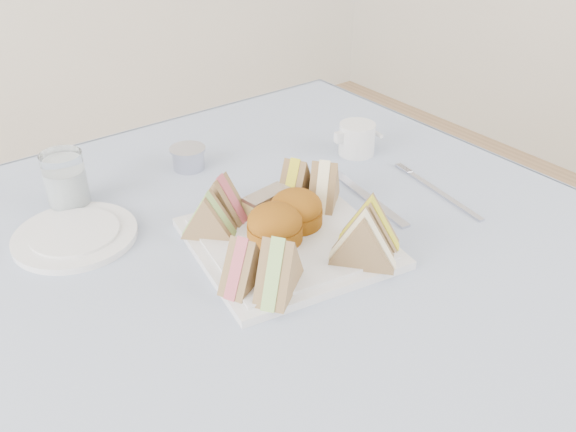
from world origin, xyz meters
TOP-DOWN VIEW (x-y plane):
  - tablecloth at (0.00, 0.00)m, footprint 1.02×1.02m
  - serving_plate at (0.04, 0.01)m, footprint 0.29×0.29m
  - sandwich_fl_a at (-0.07, -0.04)m, footprint 0.08×0.07m
  - sandwich_fl_b at (-0.04, -0.07)m, footprint 0.09×0.08m
  - sandwich_fr_a at (0.12, -0.07)m, footprint 0.08×0.09m
  - sandwich_fr_b at (0.08, -0.09)m, footprint 0.09×0.09m
  - sandwich_bl_a at (-0.05, 0.08)m, footprint 0.08×0.08m
  - sandwich_bl_b at (-0.01, 0.11)m, footprint 0.07×0.09m
  - sandwich_br_a at (0.14, 0.05)m, footprint 0.09×0.08m
  - sandwich_br_b at (0.11, 0.09)m, footprint 0.09×0.07m
  - scone_left at (0.02, 0.02)m, footprint 0.08×0.08m
  - scone_right at (0.07, 0.03)m, footprint 0.09×0.09m
  - pastry_slice at (0.05, 0.08)m, footprint 0.08×0.04m
  - side_plate at (-0.20, 0.21)m, footprint 0.23×0.23m
  - water_glass at (-0.17, 0.29)m, footprint 0.08×0.08m
  - tea_strainer at (0.04, 0.30)m, footprint 0.08×0.08m
  - knife at (0.22, 0.04)m, footprint 0.04×0.20m
  - fork at (0.32, -0.03)m, footprint 0.04×0.17m
  - creamer_jug at (0.31, 0.17)m, footprint 0.07×0.07m

SIDE VIEW (x-z plane):
  - tablecloth at x=0.00m, z-range 0.74..0.75m
  - fork at x=0.32m, z-range 0.75..0.75m
  - knife at x=0.22m, z-range 0.75..0.75m
  - side_plate at x=-0.20m, z-range 0.75..0.76m
  - serving_plate at x=0.04m, z-range 0.75..0.76m
  - tea_strainer at x=0.04m, z-range 0.75..0.78m
  - creamer_jug at x=0.31m, z-range 0.75..0.80m
  - pastry_slice at x=0.05m, z-range 0.76..0.79m
  - scone_right at x=0.07m, z-range 0.76..0.81m
  - scone_left at x=0.02m, z-range 0.76..0.81m
  - sandwich_bl_a at x=-0.05m, z-range 0.76..0.83m
  - sandwich_fl_a at x=-0.07m, z-range 0.76..0.83m
  - water_glass at x=-0.17m, z-range 0.75..0.84m
  - sandwich_br_b at x=0.11m, z-range 0.76..0.83m
  - sandwich_bl_b at x=-0.01m, z-range 0.76..0.83m
  - sandwich_br_a at x=0.14m, z-range 0.76..0.83m
  - sandwich_fr_a at x=0.12m, z-range 0.76..0.83m
  - sandwich_fl_b at x=-0.04m, z-range 0.76..0.83m
  - sandwich_fr_b at x=0.08m, z-range 0.76..0.84m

